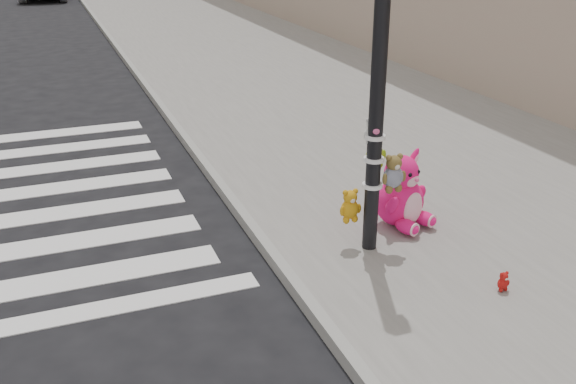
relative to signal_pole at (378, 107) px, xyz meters
name	(u,v)px	position (x,y,z in m)	size (l,w,h in m)	color
sidewalk_near	(297,80)	(2.38, 8.19, -1.69)	(7.00, 80.00, 0.14)	slate
curb_edge	(150,93)	(-1.07, 8.19, -1.69)	(0.12, 80.00, 0.15)	gray
signal_pole	(378,107)	(0.00, 0.00, 0.00)	(0.70, 0.49, 4.00)	black
pink_bunny	(402,196)	(0.59, 0.36, -1.24)	(0.77, 0.83, 0.93)	#FF1574
red_teddy	(503,281)	(0.78, -1.31, -1.51)	(0.15, 0.10, 0.21)	#B51412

